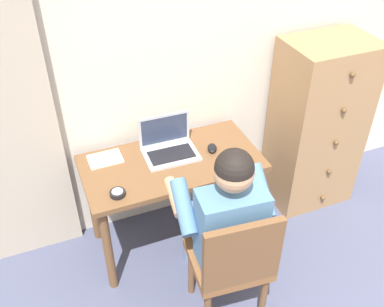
# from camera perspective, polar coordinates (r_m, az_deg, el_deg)

# --- Properties ---
(wall_back) EXTENTS (4.80, 0.05, 2.50)m
(wall_back) POSITION_cam_1_polar(r_m,az_deg,el_deg) (2.95, 3.04, 13.33)
(wall_back) COLOR beige
(wall_back) RESTS_ON ground_plane
(desk) EXTENTS (1.13, 0.58, 0.72)m
(desk) POSITION_cam_1_polar(r_m,az_deg,el_deg) (2.87, -2.61, -2.77)
(desk) COLOR brown
(desk) RESTS_ON ground_plane
(dresser) EXTENTS (0.60, 0.47, 1.30)m
(dresser) POSITION_cam_1_polar(r_m,az_deg,el_deg) (3.37, 15.75, 3.50)
(dresser) COLOR #9E754C
(dresser) RESTS_ON ground_plane
(chair) EXTENTS (0.46, 0.44, 0.89)m
(chair) POSITION_cam_1_polar(r_m,az_deg,el_deg) (2.50, 5.28, -13.74)
(chair) COLOR brown
(chair) RESTS_ON ground_plane
(person_seated) EXTENTS (0.56, 0.61, 1.21)m
(person_seated) POSITION_cam_1_polar(r_m,az_deg,el_deg) (2.48, 3.97, -7.96)
(person_seated) COLOR #6B84AD
(person_seated) RESTS_ON ground_plane
(laptop) EXTENTS (0.35, 0.26, 0.24)m
(laptop) POSITION_cam_1_polar(r_m,az_deg,el_deg) (2.84, -3.03, 1.01)
(laptop) COLOR #B7BABF
(laptop) RESTS_ON desk
(computer_mouse) EXTENTS (0.09, 0.12, 0.03)m
(computer_mouse) POSITION_cam_1_polar(r_m,az_deg,el_deg) (2.88, 2.61, 0.70)
(computer_mouse) COLOR black
(computer_mouse) RESTS_ON desk
(desk_clock) EXTENTS (0.09, 0.09, 0.03)m
(desk_clock) POSITION_cam_1_polar(r_m,az_deg,el_deg) (2.57, -9.57, -5.08)
(desk_clock) COLOR black
(desk_clock) RESTS_ON desk
(notebook_pad) EXTENTS (0.21, 0.15, 0.01)m
(notebook_pad) POSITION_cam_1_polar(r_m,az_deg,el_deg) (2.85, -11.13, -0.70)
(notebook_pad) COLOR silver
(notebook_pad) RESTS_ON desk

